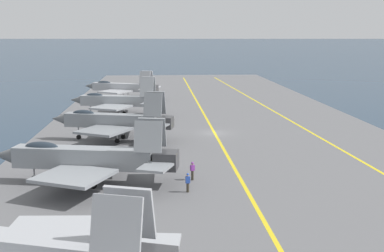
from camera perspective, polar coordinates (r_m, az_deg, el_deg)
ground_plane at (r=66.13m, az=2.68°, el=-1.17°), size 2000.00×2000.00×0.00m
carrier_deck at (r=66.09m, az=2.69°, el=-1.00°), size 181.27×48.37×0.40m
deck_stripe_foul_line at (r=68.86m, az=13.75°, el=-0.65°), size 162.98×8.00×0.01m
deck_stripe_centerline at (r=66.05m, az=2.69°, el=-0.83°), size 163.14×0.36×0.01m
parked_jet_nearest at (r=26.86m, az=-20.04°, el=-13.78°), size 12.90×17.39×6.33m
parked_jet_second at (r=44.58m, az=-12.38°, el=-3.72°), size 13.39×17.35×6.13m
parked_jet_third at (r=61.54m, az=-9.28°, el=0.61°), size 13.02×16.13×6.40m
parked_jet_fourth at (r=79.94m, az=-8.82°, el=2.97°), size 12.89×15.43×6.50m
parked_jet_fifth at (r=100.10m, az=-8.29°, el=4.56°), size 12.31×16.23×5.92m
crew_purple_vest at (r=45.04m, az=0.05°, el=-5.24°), size 0.39×0.45×1.76m
crew_blue_vest at (r=41.73m, az=-0.51°, el=-6.62°), size 0.31×0.41×1.71m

